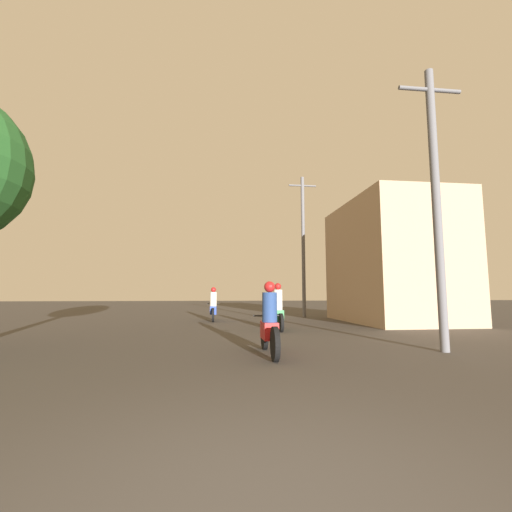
# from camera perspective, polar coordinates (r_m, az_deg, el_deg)

# --- Properties ---
(motorcycle_red) EXTENTS (0.60, 2.14, 1.57)m
(motorcycle_red) POSITION_cam_1_polar(r_m,az_deg,el_deg) (7.53, 2.24, -11.43)
(motorcycle_red) COLOR black
(motorcycle_red) RESTS_ON ground_plane
(motorcycle_green) EXTENTS (0.60, 1.94, 1.68)m
(motorcycle_green) POSITION_cam_1_polar(r_m,az_deg,el_deg) (12.51, 3.64, -9.22)
(motorcycle_green) COLOR black
(motorcycle_green) RESTS_ON ground_plane
(motorcycle_blue) EXTENTS (0.60, 1.90, 1.61)m
(motorcycle_blue) POSITION_cam_1_polar(r_m,az_deg,el_deg) (16.70, -7.14, -8.52)
(motorcycle_blue) COLOR black
(motorcycle_blue) RESTS_ON ground_plane
(building_right_near) EXTENTS (4.22, 6.53, 5.58)m
(building_right_near) POSITION_cam_1_polar(r_m,az_deg,el_deg) (17.31, 21.65, -0.92)
(building_right_near) COLOR tan
(building_right_near) RESTS_ON ground_plane
(utility_pole_near) EXTENTS (1.60, 0.20, 6.78)m
(utility_pole_near) POSITION_cam_1_polar(r_m,az_deg,el_deg) (9.24, 27.82, 8.50)
(utility_pole_near) COLOR slate
(utility_pole_near) RESTS_ON ground_plane
(utility_pole_far) EXTENTS (1.60, 0.20, 8.03)m
(utility_pole_far) POSITION_cam_1_polar(r_m,az_deg,el_deg) (19.64, 7.88, 2.20)
(utility_pole_far) COLOR slate
(utility_pole_far) RESTS_ON ground_plane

